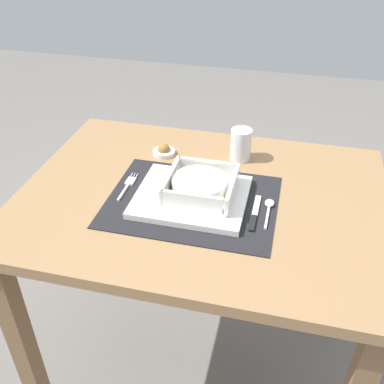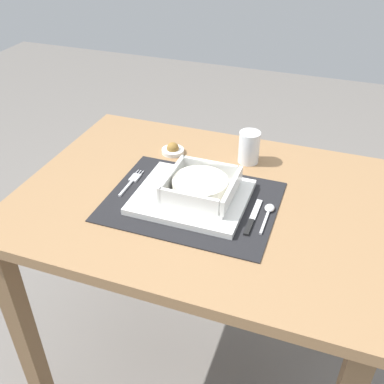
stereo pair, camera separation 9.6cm
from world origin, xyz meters
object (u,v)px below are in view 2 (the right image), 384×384
at_px(dining_table, 202,228).
at_px(condiment_saucer, 173,150).
at_px(fork, 132,181).
at_px(drinking_glass, 249,149).
at_px(spoon, 268,211).
at_px(butter_knife, 252,219).
at_px(porridge_bowl, 201,187).

height_order(dining_table, condiment_saucer, condiment_saucer).
relative_size(fork, drinking_glass, 1.40).
relative_size(spoon, drinking_glass, 1.26).
bearing_deg(drinking_glass, butter_knife, -73.97).
xyz_separation_m(porridge_bowl, drinking_glass, (0.07, 0.23, -0.00)).
height_order(dining_table, fork, fork).
height_order(porridge_bowl, condiment_saucer, porridge_bowl).
bearing_deg(porridge_bowl, condiment_saucer, 128.08).
height_order(drinking_glass, condiment_saucer, drinking_glass).
distance_m(dining_table, fork, 0.23).
xyz_separation_m(dining_table, condiment_saucer, (-0.15, 0.18, 0.12)).
bearing_deg(condiment_saucer, spoon, -30.94).
bearing_deg(porridge_bowl, fork, 175.57).
xyz_separation_m(porridge_bowl, spoon, (0.17, 0.00, -0.03)).
relative_size(spoon, condiment_saucer, 1.76).
bearing_deg(dining_table, condiment_saucer, 130.94).
bearing_deg(fork, condiment_saucer, 77.28).
bearing_deg(drinking_glass, spoon, -64.61).
distance_m(porridge_bowl, fork, 0.20).
bearing_deg(spoon, butter_knife, -125.25).
distance_m(porridge_bowl, drinking_glass, 0.24).
xyz_separation_m(butter_knife, drinking_glass, (-0.08, 0.26, 0.03)).
xyz_separation_m(porridge_bowl, fork, (-0.20, 0.02, -0.04)).
bearing_deg(drinking_glass, condiment_saucer, -172.93).
bearing_deg(fork, butter_knife, -8.61).
distance_m(porridge_bowl, condiment_saucer, 0.26).
height_order(porridge_bowl, drinking_glass, drinking_glass).
distance_m(butter_knife, drinking_glass, 0.28).
xyz_separation_m(dining_table, porridge_bowl, (0.00, -0.02, 0.15)).
height_order(dining_table, spoon, spoon).
xyz_separation_m(dining_table, drinking_glass, (0.07, 0.20, 0.15)).
height_order(fork, butter_knife, butter_knife).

